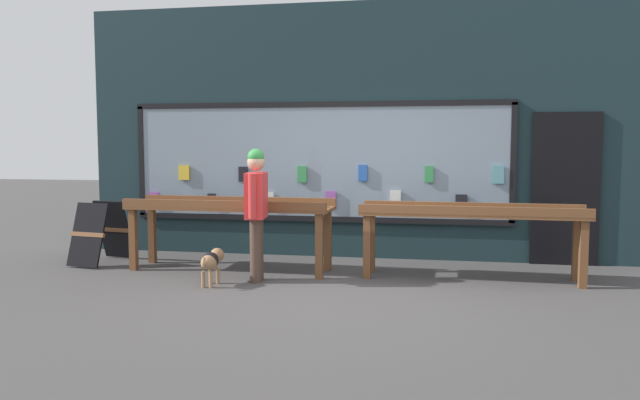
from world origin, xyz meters
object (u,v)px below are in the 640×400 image
display_table_left (230,212)px  small_dog (211,261)px  display_table_right (471,219)px  person_browsing (256,205)px  sandwich_board_sign (101,232)px

display_table_left → small_dog: size_ratio=4.71×
display_table_right → person_browsing: bearing=-167.4°
display_table_right → small_dog: display_table_right is taller
display_table_left → display_table_right: (3.09, 0.00, -0.03)m
display_table_left → person_browsing: 0.79m
sandwich_board_sign → display_table_right: bearing=7.4°
small_dog → sandwich_board_sign: (-2.00, 1.03, 0.15)m
display_table_right → sandwich_board_sign: display_table_right is taller
person_browsing → small_dog: bearing=116.2°
display_table_right → sandwich_board_sign: 5.04m
sandwich_board_sign → display_table_left: bearing=4.6°
display_table_left → display_table_right: display_table_left is taller
person_browsing → display_table_right: bearing=-84.0°
display_table_left → person_browsing: (0.53, -0.57, 0.16)m
display_table_left → display_table_right: 3.09m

